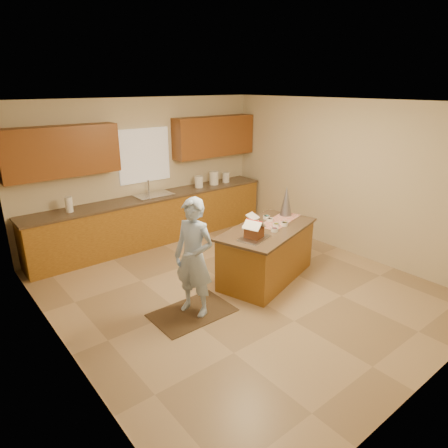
{
  "coord_description": "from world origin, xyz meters",
  "views": [
    {
      "loc": [
        -3.5,
        -4.01,
        2.92
      ],
      "look_at": [
        -0.1,
        0.2,
        1.0
      ],
      "focal_mm": 31.65,
      "sensor_mm": 36.0,
      "label": 1
    }
  ],
  "objects": [
    {
      "name": "upper_cabinet_left",
      "position": [
        -1.55,
        2.57,
        1.9
      ],
      "size": [
        1.85,
        0.35,
        0.8
      ],
      "primitive_type": "cube",
      "color": "brown",
      "rests_on": "wall_back"
    },
    {
      "name": "rug",
      "position": [
        -0.92,
        -0.14,
        0.01
      ],
      "size": [
        1.08,
        0.7,
        0.01
      ],
      "primitive_type": "cube",
      "color": "black",
      "rests_on": "floor"
    },
    {
      "name": "island_top",
      "position": [
        0.58,
        -0.02,
        0.83
      ],
      "size": [
        1.91,
        1.37,
        0.04
      ],
      "primitive_type": "cube",
      "rotation": [
        0.0,
        0.0,
        0.3
      ],
      "color": "brown",
      "rests_on": "island_base"
    },
    {
      "name": "wall_right",
      "position": [
        2.5,
        0.0,
        1.35
      ],
      "size": [
        5.5,
        5.5,
        0.0
      ],
      "primitive_type": "plane",
      "color": "beige",
      "rests_on": "floor"
    },
    {
      "name": "stone_accent",
      "position": [
        -2.48,
        -0.8,
        1.25
      ],
      "size": [
        0.0,
        2.5,
        2.5
      ],
      "primitive_type": "plane",
      "rotation": [
        1.57,
        0.0,
        1.57
      ],
      "color": "gray",
      "rests_on": "wall_left"
    },
    {
      "name": "cookbook",
      "position": [
        0.61,
        0.35,
        0.93
      ],
      "size": [
        0.24,
        0.21,
        0.09
      ],
      "primitive_type": "cube",
      "rotation": [
        -1.13,
        0.0,
        0.3
      ],
      "color": "white",
      "rests_on": "island_top"
    },
    {
      "name": "candy_bowls",
      "position": [
        0.65,
        0.08,
        0.87
      ],
      "size": [
        0.7,
        0.6,
        0.05
      ],
      "color": "#CBDF23",
      "rests_on": "island_top"
    },
    {
      "name": "wall_back",
      "position": [
        0.0,
        2.75,
        1.35
      ],
      "size": [
        5.5,
        5.5,
        0.0
      ],
      "primitive_type": "plane",
      "color": "beige",
      "rests_on": "floor"
    },
    {
      "name": "canister_c",
      "position": [
        1.77,
        2.45,
        1.03
      ],
      "size": [
        0.15,
        0.15,
        0.21
      ],
      "primitive_type": "cylinder",
      "color": "white",
      "rests_on": "back_counter_top"
    },
    {
      "name": "paper_towel",
      "position": [
        -1.57,
        2.45,
        1.05
      ],
      "size": [
        0.12,
        0.12,
        0.26
      ],
      "primitive_type": "cylinder",
      "color": "white",
      "rests_on": "back_counter_top"
    },
    {
      "name": "back_counter_base",
      "position": [
        0.0,
        2.45,
        0.44
      ],
      "size": [
        4.8,
        0.6,
        0.88
      ],
      "primitive_type": "cube",
      "color": "#A36D21",
      "rests_on": "floor"
    },
    {
      "name": "island_base",
      "position": [
        0.58,
        -0.02,
        0.4
      ],
      "size": [
        1.82,
        1.27,
        0.81
      ],
      "primitive_type": "cube",
      "rotation": [
        0.0,
        0.0,
        0.3
      ],
      "color": "#A36D21",
      "rests_on": "floor"
    },
    {
      "name": "wall_front",
      "position": [
        0.0,
        -2.75,
        1.35
      ],
      "size": [
        5.5,
        5.5,
        0.0
      ],
      "primitive_type": "plane",
      "color": "beige",
      "rests_on": "floor"
    },
    {
      "name": "back_counter_top",
      "position": [
        0.0,
        2.45,
        0.9
      ],
      "size": [
        4.85,
        0.63,
        0.04
      ],
      "primitive_type": "cube",
      "color": "brown",
      "rests_on": "back_counter_base"
    },
    {
      "name": "ceiling",
      "position": [
        0.0,
        0.0,
        2.7
      ],
      "size": [
        5.5,
        5.5,
        0.0
      ],
      "primitive_type": "plane",
      "color": "silver",
      "rests_on": "floor"
    },
    {
      "name": "window_curtain",
      "position": [
        0.0,
        2.72,
        1.65
      ],
      "size": [
        1.05,
        0.03,
        1.0
      ],
      "primitive_type": "cube",
      "color": "white",
      "rests_on": "wall_back"
    },
    {
      "name": "upper_cabinet_right",
      "position": [
        1.55,
        2.57,
        1.9
      ],
      "size": [
        1.85,
        0.35,
        0.8
      ],
      "primitive_type": "cube",
      "color": "brown",
      "rests_on": "wall_back"
    },
    {
      "name": "baking_tray",
      "position": [
        0.11,
        -0.21,
        0.86
      ],
      "size": [
        0.5,
        0.42,
        0.02
      ],
      "primitive_type": "cube",
      "rotation": [
        0.0,
        0.0,
        0.3
      ],
      "color": "silver",
      "rests_on": "island_top"
    },
    {
      "name": "boy",
      "position": [
        -0.87,
        -0.14,
        0.81
      ],
      "size": [
        0.56,
        0.67,
        1.59
      ],
      "primitive_type": "imported",
      "rotation": [
        0.0,
        0.0,
        -1.22
      ],
      "color": "#A6C3EC",
      "rests_on": "rug"
    },
    {
      "name": "floor",
      "position": [
        0.0,
        0.0,
        0.0
      ],
      "size": [
        5.5,
        5.5,
        0.0
      ],
      "primitive_type": "plane",
      "color": "tan",
      "rests_on": "ground"
    },
    {
      "name": "table_runner",
      "position": [
        0.98,
        0.1,
        0.85
      ],
      "size": [
        0.97,
        0.59,
        0.01
      ],
      "primitive_type": "cube",
      "rotation": [
        0.0,
        0.0,
        0.3
      ],
      "color": "#AD220C",
      "rests_on": "island_top"
    },
    {
      "name": "gingerbread_house",
      "position": [
        0.11,
        -0.21,
        0.96
      ],
      "size": [
        0.32,
        0.32,
        0.26
      ],
      "color": "brown",
      "rests_on": "baking_tray"
    },
    {
      "name": "canister_a",
      "position": [
        1.05,
        2.45,
        1.04
      ],
      "size": [
        0.17,
        0.17,
        0.23
      ],
      "primitive_type": "cylinder",
      "color": "white",
      "rests_on": "back_counter_top"
    },
    {
      "name": "faucet",
      "position": [
        0.0,
        2.63,
        1.06
      ],
      "size": [
        0.03,
        0.03,
        0.28
      ],
      "primitive_type": "cylinder",
      "color": "silver",
      "rests_on": "back_counter_top"
    },
    {
      "name": "tinsel_tree",
      "position": [
        1.25,
        0.23,
        1.1
      ],
      "size": [
        0.25,
        0.25,
        0.5
      ],
      "primitive_type": "cone",
      "rotation": [
        0.0,
        0.0,
        0.3
      ],
      "color": "#A7A6B2",
      "rests_on": "island_top"
    },
    {
      "name": "wall_left",
      "position": [
        -2.5,
        0.0,
        1.35
      ],
      "size": [
        5.5,
        5.5,
        0.0
      ],
      "primitive_type": "plane",
      "color": "beige",
      "rests_on": "floor"
    },
    {
      "name": "sink",
      "position": [
        0.0,
        2.45,
        0.89
      ],
      "size": [
        0.7,
        0.45,
        0.12
      ],
      "primitive_type": "cube",
      "color": "silver",
      "rests_on": "back_counter_top"
    },
    {
      "name": "canister_b",
      "position": [
        1.44,
        2.45,
        1.06
      ],
      "size": [
        0.19,
        0.19,
        0.28
      ],
      "primitive_type": "cylinder",
      "color": "white",
      "rests_on": "back_counter_top"
    }
  ]
}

